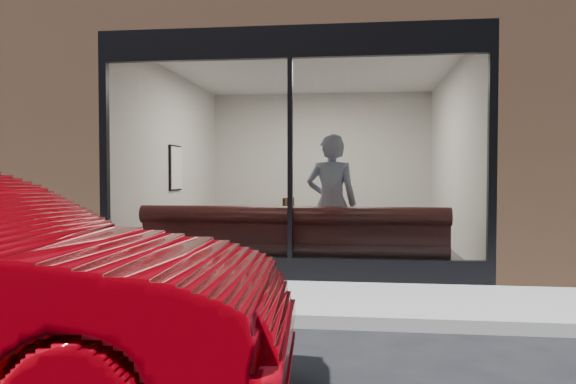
# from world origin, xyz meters

# --- Properties ---
(ground) EXTENTS (120.00, 120.00, 0.00)m
(ground) POSITION_xyz_m (0.00, 0.00, 0.00)
(ground) COLOR black
(ground) RESTS_ON ground
(sidewalk_near) EXTENTS (40.00, 2.00, 0.01)m
(sidewalk_near) POSITION_xyz_m (0.00, 1.00, 0.01)
(sidewalk_near) COLOR gray
(sidewalk_near) RESTS_ON ground
(kerb_near) EXTENTS (40.00, 0.10, 0.12)m
(kerb_near) POSITION_xyz_m (0.00, -0.05, 0.06)
(kerb_near) COLOR gray
(kerb_near) RESTS_ON ground
(host_building_pier_left) EXTENTS (2.50, 12.00, 3.20)m
(host_building_pier_left) POSITION_xyz_m (-3.75, 8.00, 1.60)
(host_building_pier_left) COLOR brown
(host_building_pier_left) RESTS_ON ground
(host_building_pier_right) EXTENTS (2.50, 12.00, 3.20)m
(host_building_pier_right) POSITION_xyz_m (3.75, 8.00, 1.60)
(host_building_pier_right) COLOR brown
(host_building_pier_right) RESTS_ON ground
(host_building_backfill) EXTENTS (5.00, 6.00, 3.20)m
(host_building_backfill) POSITION_xyz_m (0.00, 11.00, 1.60)
(host_building_backfill) COLOR brown
(host_building_backfill) RESTS_ON ground
(cafe_floor) EXTENTS (6.00, 6.00, 0.00)m
(cafe_floor) POSITION_xyz_m (0.00, 5.00, 0.02)
(cafe_floor) COLOR #2D2D30
(cafe_floor) RESTS_ON ground
(cafe_ceiling) EXTENTS (6.00, 6.00, 0.00)m
(cafe_ceiling) POSITION_xyz_m (0.00, 5.00, 3.19)
(cafe_ceiling) COLOR white
(cafe_ceiling) RESTS_ON host_building_upper
(cafe_wall_back) EXTENTS (5.00, 0.00, 5.00)m
(cafe_wall_back) POSITION_xyz_m (0.00, 7.99, 1.60)
(cafe_wall_back) COLOR silver
(cafe_wall_back) RESTS_ON ground
(cafe_wall_left) EXTENTS (0.00, 6.00, 6.00)m
(cafe_wall_left) POSITION_xyz_m (-2.49, 5.00, 1.60)
(cafe_wall_left) COLOR silver
(cafe_wall_left) RESTS_ON ground
(cafe_wall_right) EXTENTS (0.00, 6.00, 6.00)m
(cafe_wall_right) POSITION_xyz_m (2.49, 5.00, 1.60)
(cafe_wall_right) COLOR silver
(cafe_wall_right) RESTS_ON ground
(storefront_kick) EXTENTS (5.00, 0.10, 0.30)m
(storefront_kick) POSITION_xyz_m (0.00, 2.05, 0.15)
(storefront_kick) COLOR black
(storefront_kick) RESTS_ON ground
(storefront_header) EXTENTS (5.00, 0.10, 0.40)m
(storefront_header) POSITION_xyz_m (0.00, 2.05, 3.00)
(storefront_header) COLOR black
(storefront_header) RESTS_ON host_building_upper
(storefront_mullion) EXTENTS (0.06, 0.10, 2.50)m
(storefront_mullion) POSITION_xyz_m (0.00, 2.05, 1.55)
(storefront_mullion) COLOR black
(storefront_mullion) RESTS_ON storefront_kick
(storefront_glass) EXTENTS (4.80, 0.00, 4.80)m
(storefront_glass) POSITION_xyz_m (0.00, 2.02, 1.55)
(storefront_glass) COLOR white
(storefront_glass) RESTS_ON storefront_kick
(banquette) EXTENTS (4.00, 0.55, 0.45)m
(banquette) POSITION_xyz_m (0.00, 2.45, 0.23)
(banquette) COLOR #3E1C16
(banquette) RESTS_ON cafe_floor
(person) EXTENTS (0.71, 0.49, 1.89)m
(person) POSITION_xyz_m (0.49, 2.73, 0.95)
(person) COLOR #9CAECB
(person) RESTS_ON cafe_floor
(cafe_table_left) EXTENTS (0.73, 0.73, 0.04)m
(cafe_table_left) POSITION_xyz_m (-1.07, 3.64, 0.74)
(cafe_table_left) COLOR black
(cafe_table_left) RESTS_ON cafe_floor
(cafe_table_right) EXTENTS (0.64, 0.64, 0.04)m
(cafe_table_right) POSITION_xyz_m (1.60, 3.00, 0.74)
(cafe_table_right) COLOR black
(cafe_table_right) RESTS_ON cafe_floor
(cafe_chair_left) EXTENTS (0.54, 0.54, 0.04)m
(cafe_chair_left) POSITION_xyz_m (-0.50, 4.47, 0.24)
(cafe_chair_left) COLOR black
(cafe_chair_left) RESTS_ON cafe_floor
(wall_poster) EXTENTS (0.02, 0.58, 0.77)m
(wall_poster) POSITION_xyz_m (-2.45, 4.98, 1.46)
(wall_poster) COLOR white
(wall_poster) RESTS_ON cafe_wall_left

